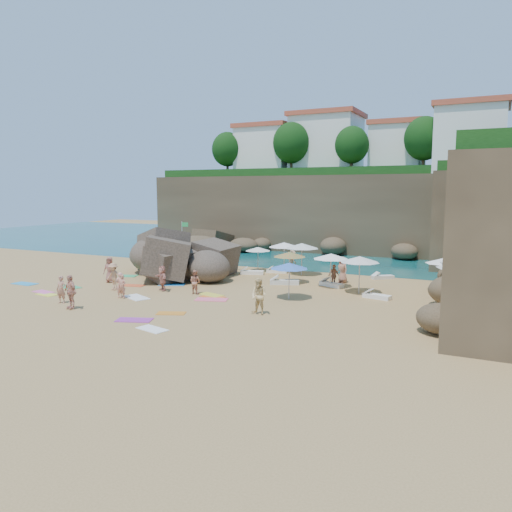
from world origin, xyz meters
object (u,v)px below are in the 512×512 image
at_px(person_stand_5, 231,261).
at_px(parasol_0, 258,249).
at_px(parasol_1, 284,245).
at_px(person_stand_4, 342,270).
at_px(flag_pole, 183,235).
at_px(parasol_2, 302,246).
at_px(person_stand_6, 120,285).
at_px(lounger_0, 252,272).
at_px(person_stand_3, 334,275).
at_px(person_stand_0, 61,290).
at_px(person_stand_1, 195,282).
at_px(rock_outcrop, 177,275).
at_px(person_stand_2, 292,260).

bearing_deg(person_stand_5, parasol_0, -12.96).
xyz_separation_m(parasol_1, person_stand_4, (5.52, -2.48, -1.25)).
bearing_deg(flag_pole, parasol_2, -15.32).
bearing_deg(parasol_0, person_stand_6, -104.08).
bearing_deg(person_stand_5, parasol_2, -23.33).
xyz_separation_m(lounger_0, person_stand_3, (7.16, -1.93, 0.61)).
bearing_deg(person_stand_0, person_stand_1, 33.37).
bearing_deg(lounger_0, flag_pole, 134.12).
relative_size(parasol_2, lounger_0, 1.44).
relative_size(parasol_0, person_stand_5, 1.43).
distance_m(rock_outcrop, parasol_2, 9.86).
bearing_deg(lounger_0, parasol_1, 31.27).
bearing_deg(person_stand_1, parasol_1, -91.87).
bearing_deg(person_stand_1, rock_outcrop, -38.39).
bearing_deg(person_stand_6, person_stand_2, -162.59).
distance_m(person_stand_0, person_stand_3, 17.28).
height_order(person_stand_2, person_stand_6, person_stand_2).
bearing_deg(parasol_2, person_stand_4, -24.55).
bearing_deg(parasol_1, parasol_0, -165.11).
distance_m(parasol_1, person_stand_2, 2.07).
bearing_deg(parasol_1, person_stand_0, -114.38).
relative_size(parasol_2, person_stand_3, 1.74).
height_order(parasol_0, person_stand_6, parasol_0).
xyz_separation_m(lounger_0, person_stand_2, (1.88, 3.66, 0.65)).
relative_size(parasol_1, person_stand_6, 1.63).
bearing_deg(person_stand_0, rock_outcrop, 75.65).
bearing_deg(parasol_0, flag_pole, 160.21).
height_order(parasol_0, lounger_0, parasol_0).
bearing_deg(person_stand_1, person_stand_4, -125.21).
height_order(parasol_0, parasol_2, parasol_2).
distance_m(flag_pole, parasol_2, 13.91).
bearing_deg(person_stand_6, person_stand_5, -147.37).
bearing_deg(person_stand_2, parasol_2, 167.21).
height_order(parasol_1, person_stand_4, parasol_1).
distance_m(flag_pole, parasol_1, 11.98).
bearing_deg(flag_pole, person_stand_2, -6.65).
relative_size(person_stand_1, person_stand_4, 0.82).
height_order(parasol_1, parasol_2, parasol_2).
distance_m(person_stand_0, person_stand_6, 3.38).
bearing_deg(parasol_2, lounger_0, -159.32).
bearing_deg(person_stand_6, person_stand_4, 172.19).
bearing_deg(person_stand_0, parasol_1, 53.34).
height_order(flag_pole, person_stand_2, flag_pole).
height_order(rock_outcrop, parasol_0, parasol_0).
relative_size(person_stand_0, person_stand_1, 1.05).
xyz_separation_m(flag_pole, person_stand_2, (11.72, -1.37, -1.48)).
xyz_separation_m(parasol_2, person_stand_1, (-3.52, -9.51, -1.50)).
height_order(parasol_0, parasol_1, parasol_1).
relative_size(person_stand_2, person_stand_4, 0.86).
bearing_deg(person_stand_2, person_stand_1, 122.08).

